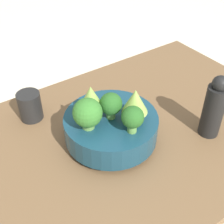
# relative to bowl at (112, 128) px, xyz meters

# --- Properties ---
(ground_plane) EXTENTS (6.00, 6.00, 0.00)m
(ground_plane) POSITION_rel_bowl_xyz_m (0.01, -0.00, -0.07)
(ground_plane) COLOR beige
(table) EXTENTS (1.12, 0.65, 0.03)m
(table) POSITION_rel_bowl_xyz_m (0.01, -0.00, -0.06)
(table) COLOR brown
(table) RESTS_ON ground_plane
(bowl) EXTENTS (0.24, 0.24, 0.08)m
(bowl) POSITION_rel_bowl_xyz_m (0.00, 0.00, 0.00)
(bowl) COLOR navy
(bowl) RESTS_ON table
(broccoli_floret_center) EXTENTS (0.06, 0.06, 0.07)m
(broccoli_floret_center) POSITION_rel_bowl_xyz_m (0.00, 0.00, 0.07)
(broccoli_floret_center) COLOR #6BA34C
(broccoli_floret_center) RESTS_ON bowl
(romanesco_piece_near) EXTENTS (0.06, 0.06, 0.09)m
(romanesco_piece_near) POSITION_rel_bowl_xyz_m (0.04, -0.04, 0.09)
(romanesco_piece_near) COLOR #7AB256
(romanesco_piece_near) RESTS_ON bowl
(broccoli_floret_back) EXTENTS (0.05, 0.05, 0.07)m
(broccoli_floret_back) POSITION_rel_bowl_xyz_m (-0.01, 0.07, 0.08)
(broccoli_floret_back) COLOR #6BA34C
(broccoli_floret_back) RESTS_ON bowl
(romanesco_piece_far) EXTENTS (0.06, 0.06, 0.09)m
(romanesco_piece_far) POSITION_rel_bowl_xyz_m (-0.04, 0.04, 0.09)
(romanesco_piece_far) COLOR #609347
(romanesco_piece_far) RESTS_ON bowl
(broccoli_floret_right) EXTENTS (0.07, 0.07, 0.08)m
(broccoli_floret_right) POSITION_rel_bowl_xyz_m (0.07, -0.01, 0.08)
(broccoli_floret_right) COLOR #6BA34C
(broccoli_floret_right) RESTS_ON bowl
(cup) EXTENTS (0.06, 0.06, 0.08)m
(cup) POSITION_rel_bowl_xyz_m (0.13, -0.21, -0.00)
(cup) COLOR black
(cup) RESTS_ON table
(pepper_mill) EXTENTS (0.05, 0.05, 0.18)m
(pepper_mill) POSITION_rel_bowl_xyz_m (-0.23, 0.12, 0.04)
(pepper_mill) COLOR black
(pepper_mill) RESTS_ON table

